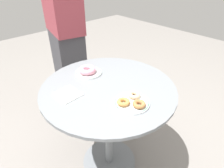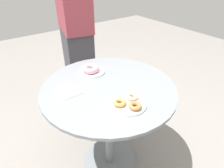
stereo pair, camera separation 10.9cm
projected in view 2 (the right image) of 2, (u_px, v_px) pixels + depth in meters
name	position (u px, v px, depth m)	size (l,w,h in m)	color
ground_plane	(109.00, 162.00, 1.51)	(7.00, 7.00, 0.02)	gray
cafe_table	(109.00, 113.00, 1.23)	(0.79, 0.79, 0.72)	slate
plate_left	(92.00, 71.00, 1.25)	(0.17, 0.17, 0.01)	white
plate_right	(128.00, 104.00, 0.97)	(0.18, 0.18, 0.01)	white
donut_pink_frosted	(91.00, 68.00, 1.24)	(0.11, 0.11, 0.04)	pink
donut_cinnamon	(135.00, 106.00, 0.93)	(0.07, 0.07, 0.02)	#A36B3D
donut_glazed	(132.00, 96.00, 0.99)	(0.07, 0.07, 0.02)	#E0B789
donut_old_fashioned	(120.00, 103.00, 0.95)	(0.07, 0.07, 0.02)	#BC7F42
paper_napkin	(68.00, 91.00, 1.07)	(0.13, 0.12, 0.01)	white
person_figure	(76.00, 33.00, 1.63)	(0.42, 0.30, 1.64)	#3D3D42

